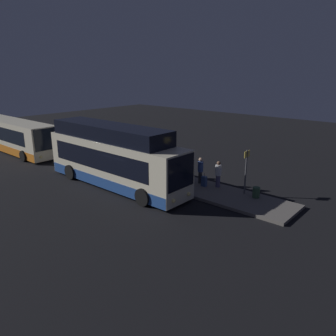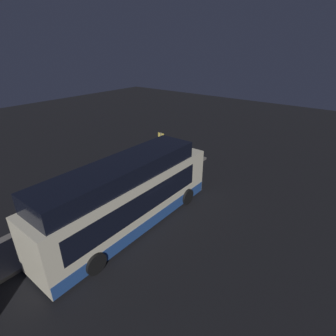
# 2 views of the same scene
# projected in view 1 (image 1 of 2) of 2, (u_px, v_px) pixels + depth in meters

# --- Properties ---
(ground) EXTENTS (80.00, 80.00, 0.00)m
(ground) POSITION_uv_depth(u_px,v_px,m) (127.00, 190.00, 21.73)
(ground) COLOR black
(platform) EXTENTS (20.00, 3.06, 0.19)m
(platform) POSITION_uv_depth(u_px,v_px,m) (159.00, 177.00, 23.96)
(platform) COLOR #605B56
(platform) RESTS_ON ground
(bus_lead) EXTENTS (11.60, 2.82, 4.16)m
(bus_lead) POSITION_uv_depth(u_px,v_px,m) (114.00, 159.00, 22.06)
(bus_lead) COLOR beige
(bus_lead) RESTS_ON ground
(bus_second) EXTENTS (12.25, 2.71, 3.03)m
(bus_second) POSITION_uv_depth(u_px,v_px,m) (14.00, 136.00, 31.54)
(bus_second) COLOR beige
(bus_second) RESTS_ON ground
(passenger_boarding) EXTENTS (0.63, 0.66, 1.58)m
(passenger_boarding) POSITION_uv_depth(u_px,v_px,m) (176.00, 165.00, 23.81)
(passenger_boarding) COLOR #2D2D33
(passenger_boarding) RESTS_ON platform
(passenger_waiting) EXTENTS (0.52, 0.52, 1.79)m
(passenger_waiting) POSITION_uv_depth(u_px,v_px,m) (200.00, 169.00, 22.17)
(passenger_waiting) COLOR #2D2D33
(passenger_waiting) RESTS_ON platform
(passenger_with_bags) EXTENTS (0.41, 0.41, 1.75)m
(passenger_with_bags) POSITION_uv_depth(u_px,v_px,m) (218.00, 173.00, 21.47)
(passenger_with_bags) COLOR #4C476B
(passenger_with_bags) RESTS_ON platform
(suitcase) EXTENTS (0.32, 0.25, 0.92)m
(suitcase) POSITION_uv_depth(u_px,v_px,m) (204.00, 181.00, 21.74)
(suitcase) COLOR #334C7F
(suitcase) RESTS_ON platform
(sign_post) EXTENTS (0.10, 0.61, 2.79)m
(sign_post) POSITION_uv_depth(u_px,v_px,m) (246.00, 167.00, 20.08)
(sign_post) COLOR #4C4C51
(sign_post) RESTS_ON platform
(trash_bin) EXTENTS (0.44, 0.44, 0.65)m
(trash_bin) POSITION_uv_depth(u_px,v_px,m) (256.00, 192.00, 19.82)
(trash_bin) COLOR #2D4C33
(trash_bin) RESTS_ON platform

